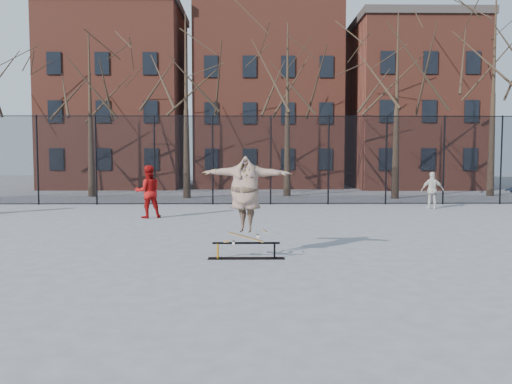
{
  "coord_description": "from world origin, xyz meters",
  "views": [
    {
      "loc": [
        0.28,
        -9.36,
        2.13
      ],
      "look_at": [
        0.41,
        1.5,
        1.37
      ],
      "focal_mm": 35.0,
      "sensor_mm": 36.0,
      "label": 1
    }
  ],
  "objects_px": {
    "skateboard": "(246,240)",
    "bystander_white": "(432,190)",
    "skate_rail": "(246,252)",
    "bystander_red": "(148,192)",
    "skater": "(246,200)"
  },
  "relations": [
    {
      "from": "skateboard",
      "to": "bystander_white",
      "type": "bearing_deg",
      "value": 52.91
    },
    {
      "from": "skate_rail",
      "to": "skateboard",
      "type": "xyz_separation_m",
      "value": [
        -0.01,
        0.0,
        0.26
      ]
    },
    {
      "from": "skateboard",
      "to": "bystander_red",
      "type": "height_order",
      "value": "bystander_red"
    },
    {
      "from": "skater",
      "to": "bystander_white",
      "type": "distance_m",
      "value": 12.67
    },
    {
      "from": "skate_rail",
      "to": "bystander_white",
      "type": "xyz_separation_m",
      "value": [
        7.62,
        10.1,
        0.63
      ]
    },
    {
      "from": "skate_rail",
      "to": "bystander_white",
      "type": "height_order",
      "value": "bystander_white"
    },
    {
      "from": "skater",
      "to": "skateboard",
      "type": "bearing_deg",
      "value": -167.07
    },
    {
      "from": "bystander_white",
      "to": "skater",
      "type": "bearing_deg",
      "value": 59.01
    },
    {
      "from": "skateboard",
      "to": "bystander_red",
      "type": "xyz_separation_m",
      "value": [
        -3.48,
        7.1,
        0.52
      ]
    },
    {
      "from": "skateboard",
      "to": "bystander_white",
      "type": "distance_m",
      "value": 12.67
    },
    {
      "from": "skateboard",
      "to": "skater",
      "type": "height_order",
      "value": "skater"
    },
    {
      "from": "skater",
      "to": "skate_rail",
      "type": "bearing_deg",
      "value": 12.93
    },
    {
      "from": "skateboard",
      "to": "bystander_white",
      "type": "height_order",
      "value": "bystander_white"
    },
    {
      "from": "skate_rail",
      "to": "bystander_white",
      "type": "bearing_deg",
      "value": 52.95
    },
    {
      "from": "bystander_white",
      "to": "bystander_red",
      "type": "bearing_deg",
      "value": 21.19
    }
  ]
}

